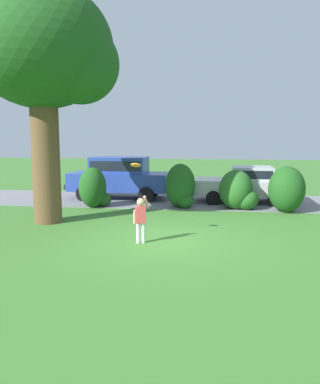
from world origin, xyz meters
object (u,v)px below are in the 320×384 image
object	(u,v)px
parked_sedan	(247,183)
child_thrower	(141,217)
parked_suv	(120,175)
oak_tree_large	(46,55)
frisbee	(136,165)

from	to	relation	value
parked_sedan	child_thrower	size ratio (longest dim) A/B	3.45
parked_suv	oak_tree_large	bearing A→B (deg)	-102.06
oak_tree_large	parked_suv	size ratio (longest dim) A/B	1.60
oak_tree_large	frisbee	world-z (taller)	oak_tree_large
parked_sedan	child_thrower	bearing A→B (deg)	-115.55
child_thrower	frisbee	world-z (taller)	frisbee
frisbee	parked_suv	bearing A→B (deg)	107.26
oak_tree_large	parked_sedan	size ratio (longest dim) A/B	1.70
parked_sedan	parked_suv	xyz separation A→B (m)	(-5.68, 0.24, 0.23)
parked_sedan	parked_suv	size ratio (longest dim) A/B	0.94
child_thrower	oak_tree_large	bearing A→B (deg)	147.24
parked_suv	child_thrower	xyz separation A→B (m)	(2.33, -7.24, -0.36)
parked_suv	frisbee	bearing A→B (deg)	-72.74
parked_sedan	frisbee	distance (m)	7.63
parked_sedan	frisbee	xyz separation A→B (m)	(-3.54, -6.64, 1.21)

